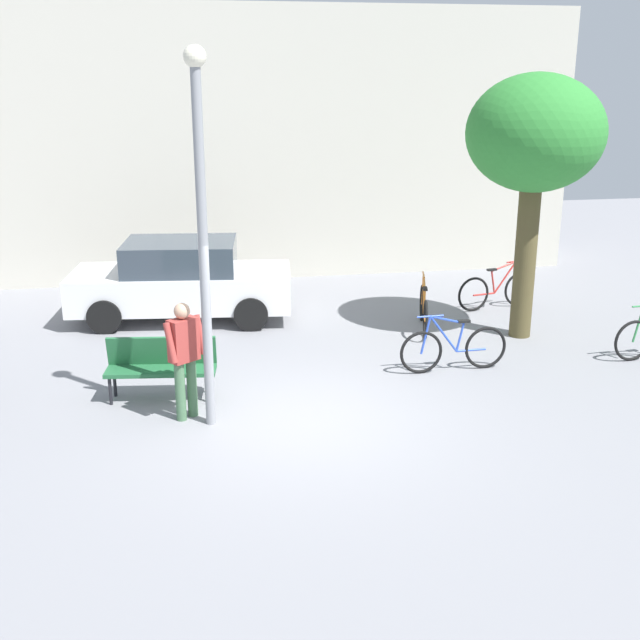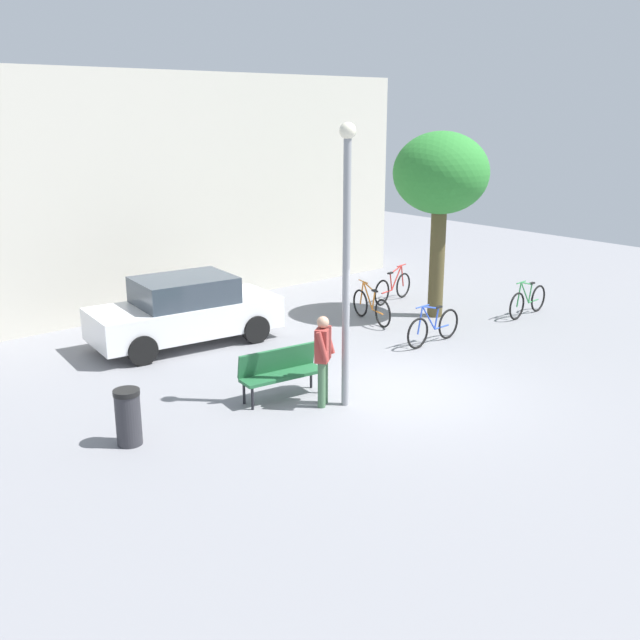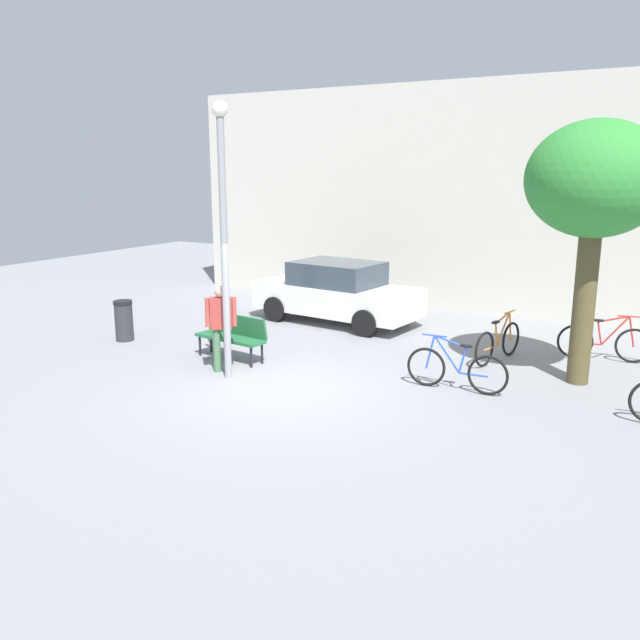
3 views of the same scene
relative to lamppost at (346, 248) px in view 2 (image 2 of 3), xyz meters
name	(u,v)px [view 2 (image 2 of 3)]	position (x,y,z in m)	size (l,w,h in m)	color
ground_plane	(398,390)	(1.24, -0.14, -2.86)	(36.00, 36.00, 0.00)	gray
building_facade	(157,190)	(1.24, 8.88, 0.18)	(15.46, 2.00, 6.09)	beige
lamppost	(346,248)	(0.00, 0.00, 0.00)	(0.28, 0.28, 4.94)	gray
person_by_lamppost	(323,354)	(-0.31, 0.24, -1.90)	(0.61, 0.53, 1.67)	#47704C
park_bench	(280,369)	(-0.66, 1.04, -2.32)	(1.65, 0.67, 0.92)	#236038
plaza_tree	(441,176)	(5.76, 2.85, 0.70)	(2.36, 2.36, 4.65)	brown
bicycle_orange	(371,307)	(4.13, 3.54, -2.48)	(0.48, 1.77, 0.97)	black
bicycle_blue	(433,327)	(3.94, 1.34, -2.48)	(1.81, 0.12, 0.97)	black
bicycle_red	(393,288)	(6.01, 4.59, -2.48)	(1.78, 0.41, 0.97)	black
bicycle_green	(528,301)	(7.59, 1.31, -2.48)	(1.81, 0.22, 0.97)	black
parked_car_white	(185,311)	(-0.32, 4.99, -2.09)	(4.37, 2.19, 1.55)	silver
trash_bin	(128,417)	(-3.70, 1.04, -2.40)	(0.42, 0.42, 0.92)	#2D2D33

